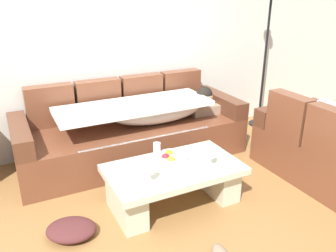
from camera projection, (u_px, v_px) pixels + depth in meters
The scene contains 11 objects.
ground_plane at pixel (182, 249), 2.62m from camera, with size 14.00×14.00×0.00m, color olive.
back_wall at pixel (93, 36), 3.91m from camera, with size 9.00×0.10×2.70m, color silver.
couch_along_wall at pixel (136, 131), 3.97m from camera, with size 2.54×0.92×0.88m.
coffee_table at pixel (174, 180), 3.10m from camera, with size 1.20×0.68×0.38m.
fruit_bowl at pixel (171, 158), 3.11m from camera, with size 0.28×0.28×0.10m.
wine_glass_near_left at pixel (150, 169), 2.77m from camera, with size 0.07×0.07×0.17m.
wine_glass_near_right at pixel (211, 154), 3.03m from camera, with size 0.07×0.07×0.17m.
wine_glass_far_back at pixel (157, 148), 3.14m from camera, with size 0.07×0.07×0.17m.
open_magazine at pixel (189, 157), 3.21m from camera, with size 0.28×0.21×0.01m, color white.
floor_lamp at pixel (265, 48), 4.58m from camera, with size 0.33×0.31×1.95m.
crumpled_garment at pixel (71, 230), 2.74m from camera, with size 0.40×0.32×0.12m, color #4C2323.
Camera 1 is at (-1.03, -1.82, 1.85)m, focal length 36.67 mm.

